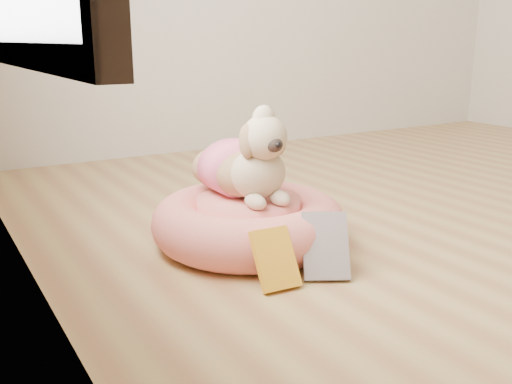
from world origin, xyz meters
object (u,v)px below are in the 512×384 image
dog (245,149)px  book_yellow (275,259)px  book_white (325,246)px  pet_bed (249,222)px

dog → book_yellow: 0.45m
book_white → dog: bearing=130.8°
book_yellow → book_white: size_ratio=0.86×
pet_bed → dog: size_ratio=1.49×
pet_bed → dog: (-0.00, 0.02, 0.26)m
pet_bed → dog: 0.26m
dog → book_white: bearing=-77.4°
pet_bed → book_white: book_white is taller
dog → book_white: 0.45m
book_yellow → dog: bearing=77.4°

